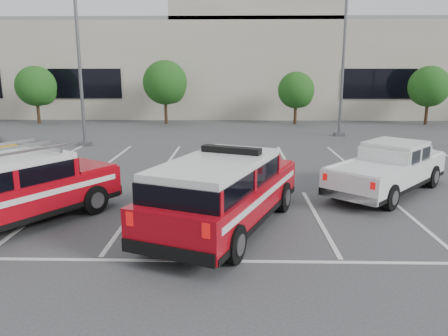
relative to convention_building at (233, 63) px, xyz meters
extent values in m
plane|color=#3B3B3D|center=(-0.18, -31.86, -4.72)|extent=(120.00, 120.00, 0.00)
cube|color=silver|center=(-0.18, -27.36, -4.71)|extent=(23.00, 15.00, 0.01)
cube|color=beige|center=(-0.18, 0.14, -0.72)|extent=(60.00, 15.00, 8.00)
cube|color=gray|center=(-0.18, 0.14, 3.43)|extent=(60.00, 15.00, 0.30)
cube|color=beige|center=(1.82, -1.36, 4.28)|extent=(14.00, 12.00, 2.00)
cylinder|color=#3F2B19|center=(-15.18, -9.86, -3.88)|extent=(0.24, 0.24, 1.67)
sphere|color=#1F4D14|center=(-15.18, -9.86, -1.84)|extent=(3.07, 3.07, 3.07)
sphere|color=#1F4D14|center=(-14.78, -9.66, -2.30)|extent=(2.05, 2.05, 2.05)
cylinder|color=#3F2B19|center=(-5.18, -9.86, -3.80)|extent=(0.24, 0.24, 1.84)
sphere|color=#1F4D14|center=(-5.18, -9.86, -1.56)|extent=(3.37, 3.37, 3.37)
sphere|color=#1F4D14|center=(-4.78, -9.66, -2.07)|extent=(2.24, 2.24, 2.24)
cylinder|color=#3F2B19|center=(4.82, -9.86, -3.96)|extent=(0.24, 0.24, 1.51)
sphere|color=#1F4D14|center=(4.82, -9.86, -2.11)|extent=(2.77, 2.77, 2.77)
sphere|color=#1F4D14|center=(5.22, -9.66, -2.53)|extent=(1.85, 1.85, 1.85)
cylinder|color=#3F2B19|center=(14.82, -9.86, -3.88)|extent=(0.24, 0.24, 1.67)
sphere|color=#1F4D14|center=(14.82, -9.86, -1.84)|extent=(3.07, 3.07, 3.07)
sphere|color=#1F4D14|center=(15.22, -9.66, -2.30)|extent=(2.05, 2.05, 2.05)
cube|color=#59595E|center=(-8.18, -19.86, -4.62)|extent=(0.60, 0.60, 0.20)
cylinder|color=#59595E|center=(-8.18, -19.86, 0.28)|extent=(0.18, 0.18, 10.00)
cube|color=#59595E|center=(6.82, -15.86, -4.62)|extent=(0.60, 0.60, 0.20)
cylinder|color=#59595E|center=(6.82, -15.86, 0.28)|extent=(0.18, 0.18, 10.00)
cube|color=#9E0712|center=(-0.10, -32.59, -3.88)|extent=(4.31, 6.46, 0.93)
cube|color=black|center=(-0.31, -33.10, -3.17)|extent=(3.49, 4.75, 0.49)
cube|color=silver|center=(-0.31, -33.10, -2.84)|extent=(3.41, 4.66, 0.18)
cube|color=black|center=(0.04, -32.22, -2.67)|extent=(1.63, 0.89, 0.17)
cube|color=silver|center=(5.37, -29.06, -3.99)|extent=(5.18, 5.43, 0.81)
cube|color=black|center=(5.71, -28.68, -3.37)|extent=(2.64, 2.65, 0.42)
cube|color=silver|center=(5.71, -28.68, -3.08)|extent=(2.58, 2.60, 0.15)
cube|color=#9E0712|center=(-5.76, -32.44, -3.90)|extent=(4.78, 5.76, 0.90)
camera|label=1|loc=(0.12, -43.67, -0.57)|focal=35.00mm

